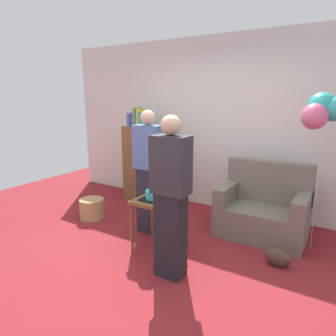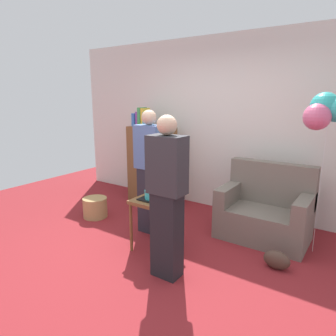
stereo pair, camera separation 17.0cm
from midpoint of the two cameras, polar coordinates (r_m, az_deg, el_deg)
ground_plane at (r=3.55m, az=-2.34°, el=-17.07°), size 8.00×8.00×0.00m
wall_back at (r=4.88m, az=12.21°, el=7.79°), size 6.00×0.10×2.70m
couch at (r=4.17m, az=18.85°, el=-7.85°), size 1.10×0.70×0.96m
bookshelf at (r=5.17m, az=-2.19°, el=0.84°), size 0.80×0.36×1.61m
side_table at (r=3.59m, az=-0.91°, el=-7.33°), size 0.48×0.48×0.63m
birthday_cake at (r=3.54m, az=-0.92°, el=-5.09°), size 0.32×0.32×0.17m
person_blowing_candles at (r=3.97m, az=-2.23°, el=-0.71°), size 0.36×0.22×1.63m
person_holding_cake at (r=2.96m, az=1.45°, el=-5.63°), size 0.36×0.22×1.63m
wicker_basket at (r=4.75m, az=-12.52°, el=-7.24°), size 0.36×0.36×0.30m
handbag at (r=3.59m, az=21.05°, el=-15.81°), size 0.28×0.14×0.20m
balloon_bunch at (r=3.79m, az=28.56°, el=9.41°), size 0.44×0.42×1.84m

